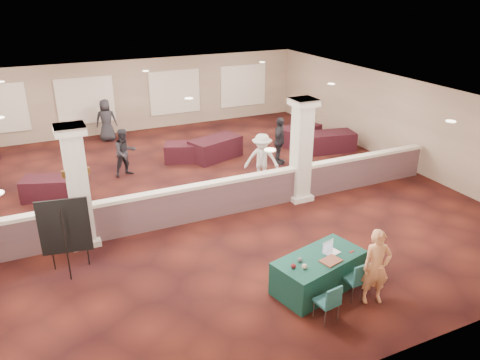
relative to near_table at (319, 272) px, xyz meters
name	(u,v)px	position (x,y,z in m)	size (l,w,h in m)	color
ground	(193,197)	(-0.94, 5.68, -0.39)	(16.00, 16.00, 0.00)	#431810
wall_back	(132,96)	(-0.94, 13.68, 1.21)	(16.00, 0.04, 3.20)	#8B7160
wall_front	(355,298)	(-0.94, -2.32, 1.21)	(16.00, 0.04, 3.20)	#8B7160
wall_right	(395,120)	(7.06, 5.68, 1.21)	(0.04, 16.00, 3.20)	#8B7160
ceiling	(189,98)	(-0.94, 5.68, 2.81)	(16.00, 16.00, 0.02)	white
partition_wall	(210,199)	(-0.94, 4.18, 0.17)	(15.60, 0.28, 1.10)	#583C44
column_left	(78,186)	(-4.44, 4.18, 1.24)	(0.72, 0.72, 3.20)	white
column_right	(301,150)	(2.06, 4.18, 1.24)	(0.72, 0.72, 3.20)	white
sconce_left	(64,174)	(-4.72, 4.18, 1.61)	(0.12, 0.12, 0.18)	brown
sconce_right	(88,171)	(-4.16, 4.18, 1.61)	(0.12, 0.12, 0.18)	brown
near_table	(319,272)	(0.00, 0.00, 0.00)	(2.05, 1.03, 0.79)	#0F372F
conf_chair_main	(358,277)	(0.54, -0.66, 0.13)	(0.45, 0.46, 0.89)	#1D4F54
conf_chair_side	(330,300)	(-0.43, -1.03, 0.10)	(0.47, 0.47, 0.84)	#1D4F54
easel_board	(65,227)	(-4.94, 2.92, 0.81)	(1.11, 0.62, 1.90)	black
woman	(376,267)	(0.79, -0.90, 0.45)	(0.61, 0.41, 1.69)	#FFB86E
far_table_front_left	(51,188)	(-4.99, 7.49, -0.05)	(1.71, 0.85, 0.69)	black
far_table_front_center	(216,148)	(1.06, 8.68, 0.01)	(1.99, 0.99, 0.81)	black
far_table_front_right	(330,142)	(5.56, 7.54, 0.00)	(1.92, 0.96, 0.78)	black
far_table_back_center	(188,152)	(0.00, 8.88, -0.05)	(1.71, 0.85, 0.69)	black
far_table_back_right	(299,135)	(4.94, 8.88, -0.02)	(1.85, 0.93, 0.75)	black
attendee_a	(125,153)	(-2.44, 8.41, 0.45)	(0.81, 0.45, 1.69)	black
attendee_b	(262,160)	(1.50, 5.68, 0.50)	(1.14, 0.52, 1.78)	beige
attendee_c	(279,141)	(3.01, 7.18, 0.49)	(1.04, 0.50, 1.78)	black
attendee_d	(106,120)	(-2.31, 12.68, 0.50)	(0.89, 0.48, 1.80)	black
laptop_base	(332,253)	(0.33, 0.03, 0.40)	(0.36, 0.25, 0.02)	silver
laptop_screen	(328,245)	(0.30, 0.15, 0.53)	(0.36, 0.01, 0.24)	silver
screen_glow	(328,246)	(0.30, 0.14, 0.52)	(0.32, 0.00, 0.21)	silver
knitting	(331,261)	(0.12, -0.25, 0.41)	(0.43, 0.32, 0.03)	#B7451D
yarn_cream	(304,266)	(-0.55, -0.25, 0.45)	(0.12, 0.12, 0.12)	beige
yarn_red	(293,266)	(-0.75, -0.13, 0.45)	(0.11, 0.11, 0.11)	#5C1214
yarn_grey	(300,260)	(-0.50, 0.01, 0.45)	(0.11, 0.11, 0.11)	#4D4E53
scissors	(352,252)	(0.75, -0.13, 0.40)	(0.13, 0.03, 0.01)	red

